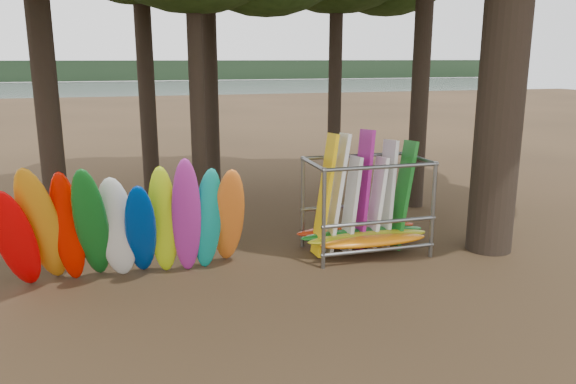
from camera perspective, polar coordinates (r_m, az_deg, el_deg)
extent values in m
plane|color=#47331E|center=(12.39, 0.81, -7.95)|extent=(120.00, 120.00, 0.00)
plane|color=gray|center=(71.25, -13.65, 9.47)|extent=(160.00, 160.00, 0.00)
cube|color=black|center=(121.10, -14.93, 11.85)|extent=(160.00, 4.00, 4.00)
cylinder|color=black|center=(16.52, -14.56, 16.70)|extent=(0.46, 0.46, 11.14)
cylinder|color=black|center=(19.10, -8.15, 17.51)|extent=(0.53, 0.53, 11.82)
cylinder|color=black|center=(18.64, 4.91, 16.52)|extent=(0.43, 0.43, 11.06)
cylinder|color=black|center=(13.91, -9.48, 16.08)|extent=(0.37, 0.37, 10.40)
ellipsoid|color=#E90103|center=(11.88, -25.91, -4.47)|extent=(0.90, 1.64, 2.43)
ellipsoid|color=orange|center=(11.89, -23.71, -3.28)|extent=(0.97, 1.94, 2.82)
ellipsoid|color=red|center=(11.89, -21.45, -3.48)|extent=(0.64, 1.27, 2.60)
ellipsoid|color=#11621E|center=(11.66, -19.31, -3.27)|extent=(0.74, 2.07, 2.81)
ellipsoid|color=silver|center=(11.85, -16.99, -3.59)|extent=(0.89, 1.31, 2.45)
ellipsoid|color=#003193|center=(11.73, -14.72, -3.88)|extent=(0.67, 1.82, 2.40)
ellipsoid|color=#B0D314|center=(11.86, -12.56, -2.92)|extent=(0.70, 1.18, 2.58)
ellipsoid|color=#A2278E|center=(11.70, -10.28, -2.58)|extent=(0.69, 1.34, 2.76)
ellipsoid|color=#0E9287|center=(11.93, -8.13, -2.85)|extent=(0.70, 1.19, 2.49)
ellipsoid|color=orange|center=(12.08, -6.02, -2.59)|extent=(0.76, 1.80, 2.57)
ellipsoid|color=orange|center=(13.10, 8.69, -4.95)|extent=(2.64, 0.55, 0.24)
ellipsoid|color=#B1AD17|center=(13.36, 8.14, -4.56)|extent=(3.02, 0.55, 0.24)
ellipsoid|color=#176A1E|center=(13.63, 7.61, -4.17)|extent=(3.15, 0.55, 0.24)
ellipsoid|color=#B72A0D|center=(13.95, 7.00, -3.74)|extent=(3.12, 0.55, 0.24)
cube|color=yellow|center=(13.02, 3.75, -0.31)|extent=(0.56, 0.79, 2.87)
cube|color=white|center=(13.22, 4.94, -0.16)|extent=(0.58, 0.78, 2.85)
cube|color=silver|center=(13.32, 6.39, -1.33)|extent=(0.40, 0.76, 2.31)
cube|color=#9A197C|center=(13.47, 7.52, 0.14)|extent=(0.46, 0.83, 2.91)
cube|color=white|center=(13.58, 8.95, -1.21)|extent=(0.44, 0.75, 2.27)
cube|color=silver|center=(13.79, 9.98, -0.24)|extent=(0.36, 0.80, 2.64)
cube|color=#197322|center=(13.78, 11.53, -0.29)|extent=(0.55, 0.77, 2.63)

